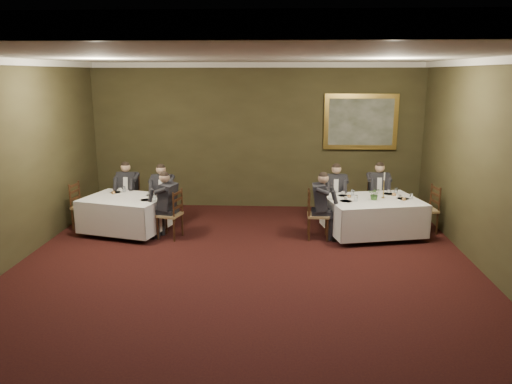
# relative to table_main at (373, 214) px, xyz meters

# --- Properties ---
(ground) EXTENTS (10.00, 10.00, 0.00)m
(ground) POSITION_rel_table_main_xyz_m (-2.49, -2.81, -0.45)
(ground) COLOR black
(ground) RESTS_ON ground
(ceiling) EXTENTS (8.00, 10.00, 0.10)m
(ceiling) POSITION_rel_table_main_xyz_m (-2.49, -2.81, 3.05)
(ceiling) COLOR silver
(ceiling) RESTS_ON back_wall
(back_wall) EXTENTS (8.00, 0.10, 3.50)m
(back_wall) POSITION_rel_table_main_xyz_m (-2.49, 2.19, 1.30)
(back_wall) COLOR #36301B
(back_wall) RESTS_ON ground
(crown_molding) EXTENTS (8.00, 10.00, 0.12)m
(crown_molding) POSITION_rel_table_main_xyz_m (-2.49, -2.81, 2.99)
(crown_molding) COLOR white
(crown_molding) RESTS_ON back_wall
(table_main) EXTENTS (2.11, 1.77, 0.67)m
(table_main) POSITION_rel_table_main_xyz_m (0.00, 0.00, 0.00)
(table_main) COLOR black
(table_main) RESTS_ON ground
(table_second) EXTENTS (1.89, 1.62, 0.67)m
(table_second) POSITION_rel_table_main_xyz_m (-5.09, -0.11, -0.00)
(table_second) COLOR black
(table_second) RESTS_ON ground
(chair_main_backleft) EXTENTS (0.44, 0.42, 1.00)m
(chair_main_backleft) POSITION_rel_table_main_xyz_m (-0.69, 0.82, -0.17)
(chair_main_backleft) COLOR olive
(chair_main_backleft) RESTS_ON ground
(diner_main_backleft) EXTENTS (0.42, 0.48, 1.35)m
(diner_main_backleft) POSITION_rel_table_main_xyz_m (-0.69, 0.81, 0.06)
(diner_main_backleft) COLOR black
(diner_main_backleft) RESTS_ON chair_main_backleft
(chair_main_backright) EXTENTS (0.45, 0.43, 1.00)m
(chair_main_backright) POSITION_rel_table_main_xyz_m (0.28, 1.03, -0.17)
(chair_main_backright) COLOR olive
(chair_main_backright) RESTS_ON ground
(diner_main_backright) EXTENTS (0.43, 0.49, 1.35)m
(diner_main_backright) POSITION_rel_table_main_xyz_m (0.28, 1.02, 0.06)
(diner_main_backright) COLOR black
(diner_main_backright) RESTS_ON chair_main_backright
(chair_main_endleft) EXTENTS (0.43, 0.45, 1.00)m
(chair_main_endleft) POSITION_rel_table_main_xyz_m (-1.14, -0.25, -0.17)
(chair_main_endleft) COLOR olive
(chair_main_endleft) RESTS_ON ground
(diner_main_endleft) EXTENTS (0.49, 0.42, 1.35)m
(diner_main_endleft) POSITION_rel_table_main_xyz_m (-1.13, -0.25, 0.06)
(diner_main_endleft) COLOR black
(diner_main_endleft) RESTS_ON chair_main_endleft
(chair_main_endright) EXTENTS (0.49, 0.51, 1.00)m
(chair_main_endright) POSITION_rel_table_main_xyz_m (1.14, 0.25, -0.17)
(chair_main_endright) COLOR olive
(chair_main_endright) RESTS_ON ground
(chair_sec_backleft) EXTENTS (0.46, 0.44, 1.00)m
(chair_sec_backleft) POSITION_rel_table_main_xyz_m (-5.30, 0.81, -0.17)
(chair_sec_backleft) COLOR olive
(chair_sec_backleft) RESTS_ON ground
(diner_sec_backleft) EXTENTS (0.43, 0.50, 1.35)m
(diner_sec_backleft) POSITION_rel_table_main_xyz_m (-5.30, 0.80, 0.06)
(diner_sec_backleft) COLOR black
(diner_sec_backleft) RESTS_ON chair_sec_backleft
(chair_sec_backright) EXTENTS (0.46, 0.44, 1.00)m
(chair_sec_backright) POSITION_rel_table_main_xyz_m (-4.46, 0.59, -0.17)
(chair_sec_backright) COLOR olive
(chair_sec_backright) RESTS_ON ground
(diner_sec_backright) EXTENTS (0.43, 0.50, 1.35)m
(diner_sec_backright) POSITION_rel_table_main_xyz_m (-4.46, 0.57, 0.06)
(diner_sec_backright) COLOR black
(diner_sec_backright) RESTS_ON chair_sec_backright
(chair_sec_endright) EXTENTS (0.52, 0.53, 1.00)m
(chair_sec_endright) POSITION_rel_table_main_xyz_m (-4.10, -0.37, -0.17)
(chair_sec_endright) COLOR olive
(chair_sec_endright) RESTS_ON ground
(diner_sec_endright) EXTENTS (0.56, 0.51, 1.35)m
(diner_sec_endright) POSITION_rel_table_main_xyz_m (-4.11, -0.37, 0.06)
(diner_sec_endright) COLOR black
(diner_sec_endright) RESTS_ON chair_sec_endright
(chair_sec_endleft) EXTENTS (0.47, 0.49, 1.00)m
(chair_sec_endleft) POSITION_rel_table_main_xyz_m (-6.08, 0.16, -0.17)
(chair_sec_endleft) COLOR olive
(chair_sec_endleft) RESTS_ON ground
(centerpiece) EXTENTS (0.29, 0.27, 0.26)m
(centerpiece) POSITION_rel_table_main_xyz_m (0.01, -0.05, 0.45)
(centerpiece) COLOR #2D5926
(centerpiece) RESTS_ON table_main
(candlestick) EXTENTS (0.08, 0.08, 0.54)m
(candlestick) POSITION_rel_table_main_xyz_m (0.22, 0.12, 0.51)
(candlestick) COLOR gold
(candlestick) RESTS_ON table_main
(place_setting_table_main) EXTENTS (0.33, 0.31, 0.14)m
(place_setting_table_main) POSITION_rel_table_main_xyz_m (-0.52, 0.30, 0.35)
(place_setting_table_main) COLOR white
(place_setting_table_main) RESTS_ON table_main
(place_setting_table_second) EXTENTS (0.33, 0.31, 0.14)m
(place_setting_table_second) POSITION_rel_table_main_xyz_m (-5.37, 0.36, 0.35)
(place_setting_table_second) COLOR white
(place_setting_table_second) RESTS_ON table_second
(painting) EXTENTS (1.74, 0.09, 1.32)m
(painting) POSITION_rel_table_main_xyz_m (0.00, 2.13, 1.67)
(painting) COLOR #DFC251
(painting) RESTS_ON back_wall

